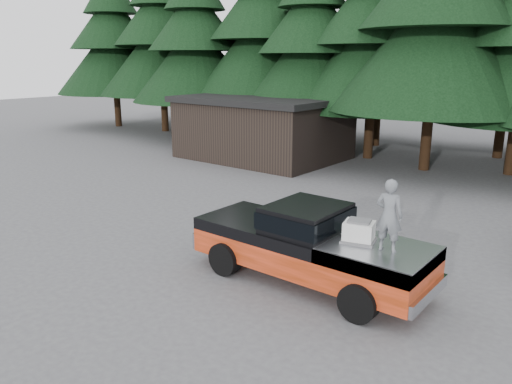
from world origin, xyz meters
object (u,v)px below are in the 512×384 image
Objects in this scene: air_compressor at (359,232)px; utility_building at (263,127)px; pickup_truck at (309,256)px; man_on_bed at (389,215)px.

utility_building is at bearing 119.77° from air_compressor.
man_on_bed is (2.00, -0.10, 1.45)m from pickup_truck.
pickup_truck is 9.34× the size of air_compressor.
utility_building reaches higher than pickup_truck.
man_on_bed is at bearing -43.23° from utility_building.
man_on_bed is at bearing -2.86° from pickup_truck.
air_compressor is at bearing 0.48° from pickup_truck.
man_on_bed is at bearing -24.31° from air_compressor.
pickup_truck is 2.47m from man_on_bed.
air_compressor is at bearing -44.65° from utility_building.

